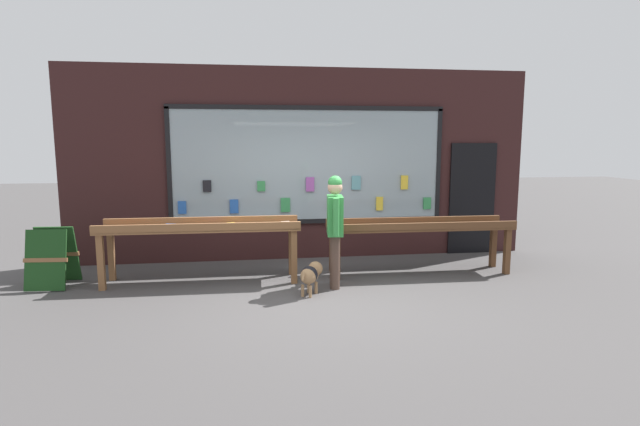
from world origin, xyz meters
TOP-DOWN VIEW (x-y plane):
  - ground_plane at (0.00, 0.00)m, footprint 40.00×40.00m
  - shopfront_facade at (0.04, 2.39)m, footprint 8.35×0.29m
  - display_table_left at (-1.73, 1.00)m, footprint 3.00×0.75m
  - display_table_right at (1.73, 1.00)m, footprint 3.00×0.70m
  - person_browsing at (0.23, 0.40)m, footprint 0.27×0.65m
  - small_dog at (-0.16, 0.13)m, footprint 0.40×0.50m
  - sandwich_board_sign at (-3.91, 1.10)m, footprint 0.65×0.67m

SIDE VIEW (x-z plane):
  - ground_plane at x=0.00m, z-range 0.00..0.00m
  - small_dog at x=-0.16m, z-range 0.07..0.51m
  - sandwich_board_sign at x=-3.91m, z-range 0.01..0.88m
  - display_table_right at x=1.73m, z-range 0.28..1.16m
  - display_table_left at x=-1.73m, z-range 0.30..1.26m
  - person_browsing at x=0.23m, z-range 0.14..1.79m
  - shopfront_facade at x=0.04m, z-range -0.01..3.42m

